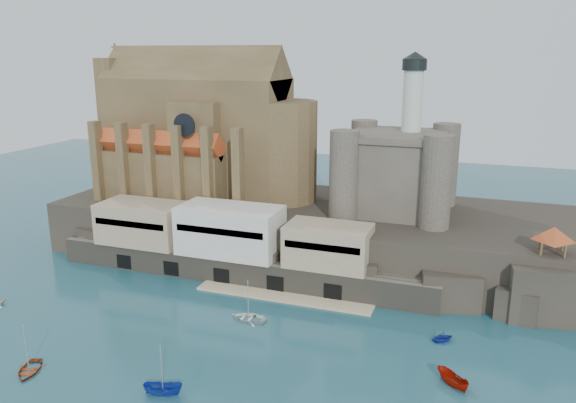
# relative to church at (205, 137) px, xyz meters

# --- Properties ---
(ground) EXTENTS (300.00, 300.00, 0.00)m
(ground) POSITION_rel_church_xyz_m (24.13, -41.85, -22.13)
(ground) COLOR #194855
(ground) RESTS_ON ground
(promontory) EXTENTS (100.00, 36.00, 10.00)m
(promontory) POSITION_rel_church_xyz_m (23.94, -2.48, -17.20)
(promontory) COLOR black
(promontory) RESTS_ON ground
(quay) EXTENTS (70.00, 12.00, 13.05)m
(quay) POSITION_rel_church_xyz_m (13.94, -18.78, -16.06)
(quay) COLOR #5E584B
(quay) RESTS_ON ground
(church) EXTENTS (47.00, 25.93, 30.51)m
(church) POSITION_rel_church_xyz_m (0.00, 0.00, 0.00)
(church) COLOR brown
(church) RESTS_ON promontory
(castle_keep) EXTENTS (21.20, 21.20, 29.30)m
(castle_keep) POSITION_rel_church_xyz_m (40.21, -0.78, -3.81)
(castle_keep) COLOR #4A433A
(castle_keep) RESTS_ON promontory
(rock_outcrop) EXTENTS (14.50, 10.50, 8.70)m
(rock_outcrop) POSITION_rel_church_xyz_m (66.13, -16.01, -18.11)
(rock_outcrop) COLOR black
(rock_outcrop) RESTS_ON ground
(pavilion) EXTENTS (6.40, 6.40, 5.40)m
(pavilion) POSITION_rel_church_xyz_m (66.13, -15.85, -9.40)
(pavilion) COLOR brown
(pavilion) RESTS_ON rock_outcrop
(boat_0) EXTENTS (3.84, 2.50, 5.22)m
(boat_0) POSITION_rel_church_xyz_m (3.45, -55.56, -22.13)
(boat_0) COLOR #97320D
(boat_0) RESTS_ON ground
(boat_2) EXTENTS (2.25, 2.22, 4.79)m
(boat_2) POSITION_rel_church_xyz_m (22.06, -54.01, -22.13)
(boat_2) COLOR navy
(boat_2) RESTS_ON ground
(boat_5) EXTENTS (2.57, 2.56, 4.78)m
(boat_5) POSITION_rel_church_xyz_m (54.13, -40.49, -22.13)
(boat_5) COLOR #941103
(boat_5) RESTS_ON ground
(boat_6) EXTENTS (1.28, 3.99, 5.54)m
(boat_6) POSITION_rel_church_xyz_m (23.85, -32.93, -22.13)
(boat_6) COLOR white
(boat_6) RESTS_ON ground
(boat_7) EXTENTS (3.23, 3.41, 3.40)m
(boat_7) POSITION_rel_church_xyz_m (52.02, -29.90, -22.13)
(boat_7) COLOR #17279A
(boat_7) RESTS_ON ground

